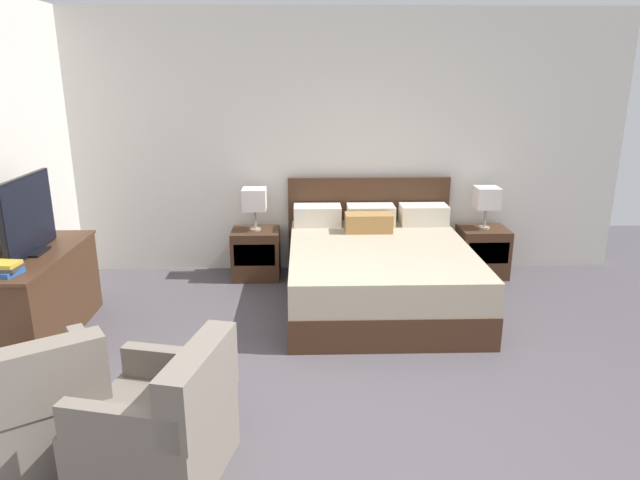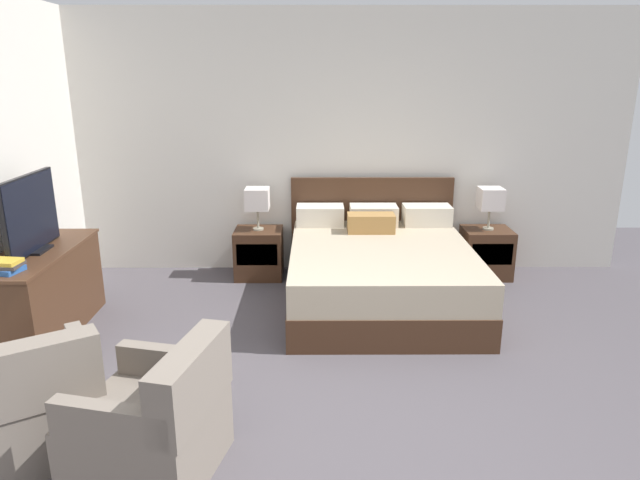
{
  "view_description": "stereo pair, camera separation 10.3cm",
  "coord_description": "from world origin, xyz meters",
  "views": [
    {
      "loc": [
        -0.17,
        -2.64,
        2.07
      ],
      "look_at": [
        -0.05,
        1.79,
        0.75
      ],
      "focal_mm": 32.0,
      "sensor_mm": 36.0,
      "label": 1
    },
    {
      "loc": [
        -0.07,
        -2.65,
        2.07
      ],
      "look_at": [
        -0.05,
        1.79,
        0.75
      ],
      "focal_mm": 32.0,
      "sensor_mm": 36.0,
      "label": 2
    }
  ],
  "objects": [
    {
      "name": "ground_plane",
      "position": [
        0.0,
        0.0,
        0.0
      ],
      "size": [
        9.75,
        9.75,
        0.0
      ],
      "primitive_type": "plane",
      "color": "#4C474C"
    },
    {
      "name": "armchair_by_window",
      "position": [
        -1.65,
        0.13,
        0.28
      ],
      "size": [
        0.94,
        0.95,
        0.76
      ],
      "color": "#70665B",
      "rests_on": "ground"
    },
    {
      "name": "bed",
      "position": [
        0.5,
        2.29,
        0.31
      ],
      "size": [
        1.69,
        1.96,
        1.01
      ],
      "color": "#422819",
      "rests_on": "ground"
    },
    {
      "name": "dresser",
      "position": [
        -2.28,
        1.62,
        0.37
      ],
      "size": [
        0.5,
        1.33,
        0.71
      ],
      "color": "#422819",
      "rests_on": "ground"
    },
    {
      "name": "armchair_companion",
      "position": [
        -0.93,
        -0.06,
        0.28
      ],
      "size": [
        0.83,
        0.82,
        0.76
      ],
      "color": "#70665B",
      "rests_on": "ground"
    },
    {
      "name": "table_lamp_right",
      "position": [
        1.68,
        2.98,
        0.82
      ],
      "size": [
        0.24,
        0.24,
        0.43
      ],
      "color": "gray",
      "rests_on": "nightstand_right"
    },
    {
      "name": "wall_back",
      "position": [
        0.0,
        3.28,
        1.34
      ],
      "size": [
        6.3,
        0.06,
        2.68
      ],
      "primitive_type": "cube",
      "color": "beige",
      "rests_on": "ground"
    },
    {
      "name": "nightstand_right",
      "position": [
        1.68,
        2.98,
        0.25
      ],
      "size": [
        0.48,
        0.42,
        0.51
      ],
      "color": "#422819",
      "rests_on": "ground"
    },
    {
      "name": "table_lamp_left",
      "position": [
        -0.68,
        2.98,
        0.82
      ],
      "size": [
        0.24,
        0.24,
        0.43
      ],
      "color": "gray",
      "rests_on": "nightstand_left"
    },
    {
      "name": "book_blue_cover",
      "position": [
        -2.26,
        1.14,
        0.76
      ],
      "size": [
        0.22,
        0.18,
        0.03
      ],
      "primitive_type": "cube",
      "rotation": [
        0.0,
        0.0,
        0.0
      ],
      "color": "#383333",
      "rests_on": "book_red_cover"
    },
    {
      "name": "tv",
      "position": [
        -2.28,
        1.62,
        1.0
      ],
      "size": [
        0.18,
        0.8,
        0.6
      ],
      "color": "black",
      "rests_on": "dresser"
    },
    {
      "name": "book_small_top",
      "position": [
        -2.28,
        1.14,
        0.79
      ],
      "size": [
        0.27,
        0.18,
        0.03
      ],
      "primitive_type": "cube",
      "rotation": [
        0.0,
        0.0,
        -0.13
      ],
      "color": "gold",
      "rests_on": "book_blue_cover"
    },
    {
      "name": "nightstand_left",
      "position": [
        -0.68,
        2.98,
        0.25
      ],
      "size": [
        0.48,
        0.42,
        0.51
      ],
      "color": "#422819",
      "rests_on": "ground"
    },
    {
      "name": "book_red_cover",
      "position": [
        -2.28,
        1.14,
        0.73
      ],
      "size": [
        0.27,
        0.23,
        0.04
      ],
      "primitive_type": "cube",
      "rotation": [
        0.0,
        0.0,
        -0.25
      ],
      "color": "#234C8E",
      "rests_on": "dresser"
    }
  ]
}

